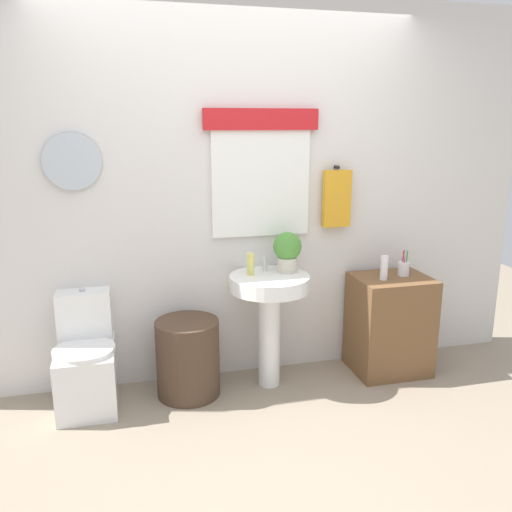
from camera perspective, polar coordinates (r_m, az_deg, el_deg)
ground_plane at (r=3.10m, az=2.35°, el=-21.03°), size 8.00×8.00×0.00m
back_wall at (r=3.68m, az=-2.52°, el=6.61°), size 4.40×0.18×2.60m
toilet at (r=3.64m, az=-17.77°, el=-10.89°), size 0.38×0.51×0.75m
laundry_hamper at (r=3.63m, az=-7.33°, el=-10.81°), size 0.42×0.42×0.52m
pedestal_sink at (r=3.60m, az=1.46°, el=-4.99°), size 0.54×0.54×0.79m
faucet at (r=3.64m, az=0.97°, el=-0.85°), size 0.03×0.03×0.10m
wooden_cabinet at (r=4.02m, az=14.17°, el=-7.12°), size 0.53×0.44×0.72m
soap_bottle at (r=3.54m, az=-0.60°, el=-0.87°), size 0.05×0.05×0.15m
potted_plant at (r=3.60m, az=3.38°, el=0.67°), size 0.19×0.19×0.28m
lotion_bottle at (r=3.80m, az=13.62°, el=-1.25°), size 0.05×0.05×0.17m
toothbrush_cup at (r=3.95m, az=15.59°, el=-1.29°), size 0.08×0.08×0.19m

